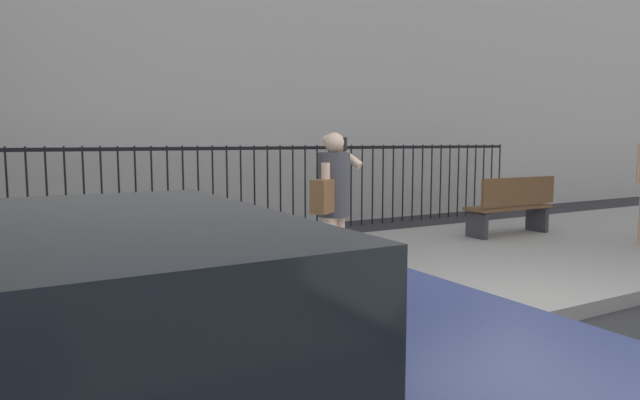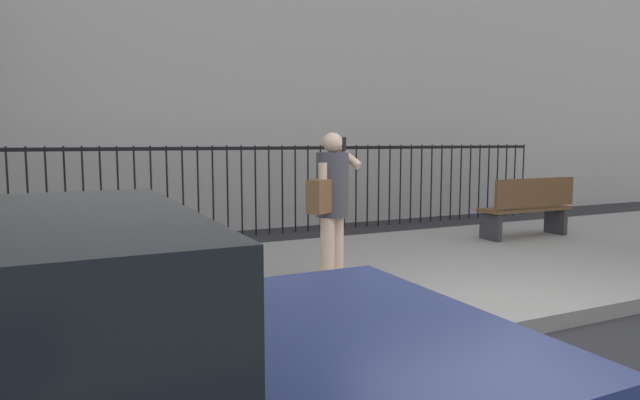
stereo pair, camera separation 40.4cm
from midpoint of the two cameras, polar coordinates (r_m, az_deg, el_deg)
name	(u,v)px [view 1 (the left image)]	position (r m, az deg, el deg)	size (l,w,h in m)	color
ground_plane	(529,333)	(5.22, 18.77, -12.94)	(60.00, 60.00, 0.00)	#28282B
sidewalk	(382,273)	(6.80, 4.75, -7.52)	(28.00, 4.40, 0.15)	gray
iron_fence	(261,178)	(9.91, -7.30, 2.29)	(12.03, 0.04, 1.60)	black
pedestrian_on_phone	(333,198)	(5.76, -0.67, 0.24)	(0.71, 0.62, 1.62)	beige
street_bench	(513,205)	(9.36, 18.18, -0.47)	(1.60, 0.45, 0.95)	brown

